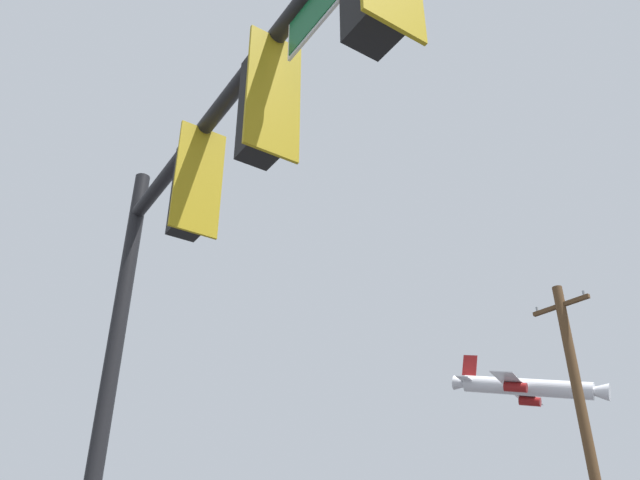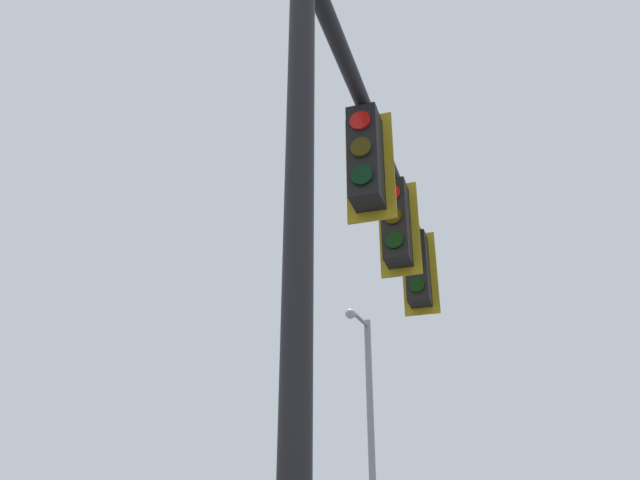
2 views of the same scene
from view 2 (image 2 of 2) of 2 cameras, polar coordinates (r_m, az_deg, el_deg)
signal_pole_near at (r=6.75m, az=5.33°, el=2.10°), size 5.70×1.56×6.74m
street_lamp at (r=16.85m, az=4.48°, el=-17.35°), size 1.73×0.65×7.38m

